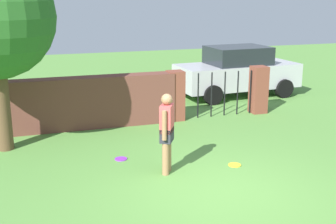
# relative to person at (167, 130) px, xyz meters

# --- Properties ---
(ground_plane) EXTENTS (40.00, 40.00, 0.00)m
(ground_plane) POSITION_rel_person_xyz_m (0.63, -1.17, -0.90)
(ground_plane) COLOR #568C3D
(brick_wall) EXTENTS (4.34, 0.50, 1.37)m
(brick_wall) POSITION_rel_person_xyz_m (-0.87, 3.59, -0.21)
(brick_wall) COLOR brown
(brick_wall) RESTS_ON ground
(person) EXTENTS (0.37, 0.48, 1.62)m
(person) POSITION_rel_person_xyz_m (0.00, 0.00, 0.00)
(person) COLOR #9E704C
(person) RESTS_ON ground
(fence_gate) EXTENTS (3.06, 0.44, 1.40)m
(fence_gate) POSITION_rel_person_xyz_m (2.71, 3.59, -0.20)
(fence_gate) COLOR brown
(fence_gate) RESTS_ON ground
(car) EXTENTS (4.30, 2.14, 1.72)m
(car) POSITION_rel_person_xyz_m (4.43, 5.83, -0.04)
(car) COLOR #B7B7BC
(car) RESTS_ON ground
(frisbee_yellow) EXTENTS (0.27, 0.27, 0.02)m
(frisbee_yellow) POSITION_rel_person_xyz_m (1.47, -0.08, -0.89)
(frisbee_yellow) COLOR yellow
(frisbee_yellow) RESTS_ON ground
(frisbee_purple) EXTENTS (0.27, 0.27, 0.02)m
(frisbee_purple) POSITION_rel_person_xyz_m (-0.73, 1.00, -0.89)
(frisbee_purple) COLOR purple
(frisbee_purple) RESTS_ON ground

